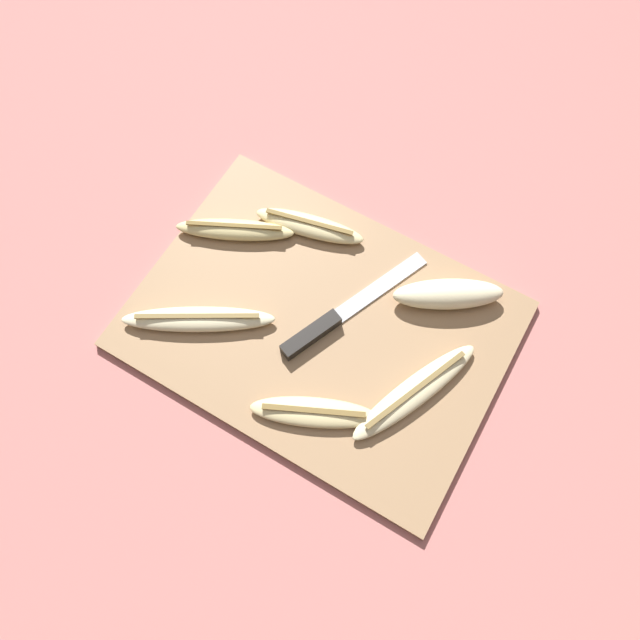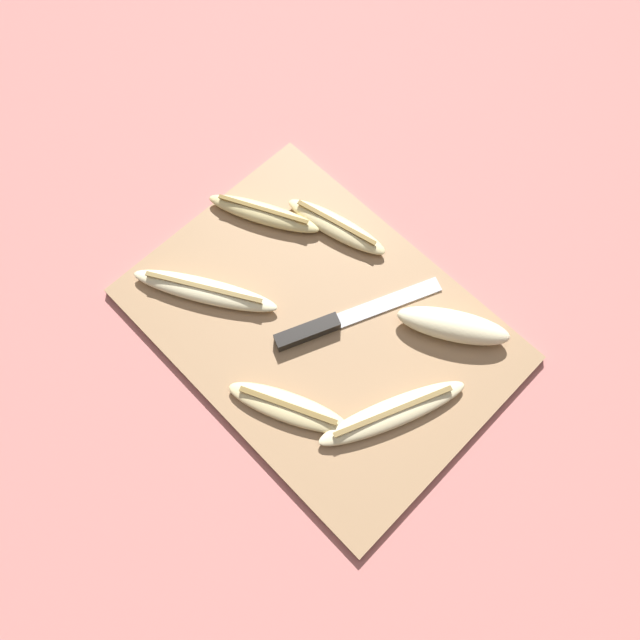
# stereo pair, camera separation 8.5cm
# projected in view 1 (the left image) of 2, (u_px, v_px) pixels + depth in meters

# --- Properties ---
(ground_plane) EXTENTS (4.00, 4.00, 0.00)m
(ground_plane) POSITION_uv_depth(u_px,v_px,m) (320.00, 326.00, 0.87)
(ground_plane) COLOR #B76B66
(cutting_board) EXTENTS (0.50, 0.36, 0.01)m
(cutting_board) POSITION_uv_depth(u_px,v_px,m) (320.00, 324.00, 0.86)
(cutting_board) COLOR #997551
(cutting_board) RESTS_ON ground_plane
(knife) EXTENTS (0.11, 0.23, 0.02)m
(knife) POSITION_uv_depth(u_px,v_px,m) (327.00, 322.00, 0.85)
(knife) COLOR black
(knife) RESTS_ON cutting_board
(banana_spotted_left) EXTENTS (0.17, 0.11, 0.02)m
(banana_spotted_left) POSITION_uv_depth(u_px,v_px,m) (235.00, 230.00, 0.90)
(banana_spotted_left) COLOR #DBC684
(banana_spotted_left) RESTS_ON cutting_board
(banana_cream_curved) EXTENTS (0.11, 0.20, 0.02)m
(banana_cream_curved) POSITION_uv_depth(u_px,v_px,m) (415.00, 391.00, 0.81)
(banana_cream_curved) COLOR beige
(banana_cream_curved) RESTS_ON cutting_board
(banana_pale_long) EXTENTS (0.20, 0.14, 0.02)m
(banana_pale_long) POSITION_uv_depth(u_px,v_px,m) (198.00, 319.00, 0.85)
(banana_pale_long) COLOR beige
(banana_pale_long) RESTS_ON cutting_board
(banana_bright_far) EXTENTS (0.15, 0.12, 0.04)m
(banana_bright_far) POSITION_uv_depth(u_px,v_px,m) (448.00, 294.00, 0.85)
(banana_bright_far) COLOR beige
(banana_bright_far) RESTS_ON cutting_board
(banana_mellow_near) EXTENTS (0.17, 0.11, 0.02)m
(banana_mellow_near) POSITION_uv_depth(u_px,v_px,m) (314.00, 412.00, 0.80)
(banana_mellow_near) COLOR beige
(banana_mellow_near) RESTS_ON cutting_board
(banana_ripe_center) EXTENTS (0.17, 0.07, 0.02)m
(banana_ripe_center) POSITION_uv_depth(u_px,v_px,m) (309.00, 226.00, 0.90)
(banana_ripe_center) COLOR beige
(banana_ripe_center) RESTS_ON cutting_board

